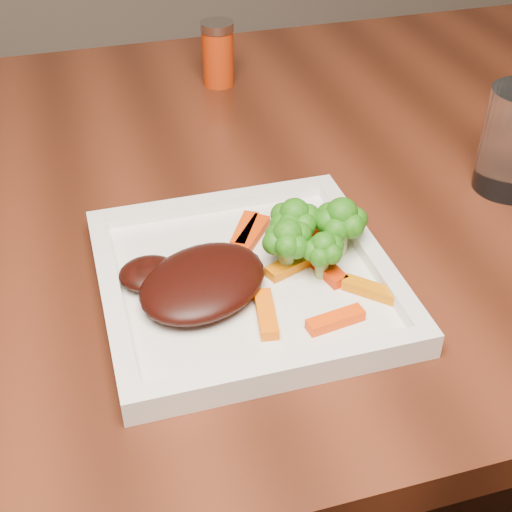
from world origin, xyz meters
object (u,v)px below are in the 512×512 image
object	(u,v)px
steak	(203,282)
spice_shaker	(218,54)
dining_table	(237,388)
plate	(246,283)

from	to	relation	value
steak	spice_shaker	xyz separation A→B (m)	(0.13, 0.47, 0.02)
steak	spice_shaker	distance (m)	0.49
dining_table	spice_shaker	xyz separation A→B (m)	(0.05, 0.26, 0.42)
dining_table	steak	size ratio (longest dim) A/B	12.56
dining_table	plate	world-z (taller)	plate
plate	steak	size ratio (longest dim) A/B	2.12
steak	spice_shaker	world-z (taller)	spice_shaker
plate	steak	distance (m)	0.05
spice_shaker	dining_table	bearing A→B (deg)	-100.54
dining_table	spice_shaker	distance (m)	0.50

